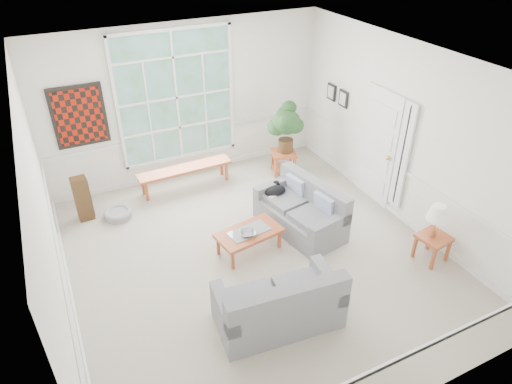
% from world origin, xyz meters
% --- Properties ---
extents(floor, '(5.50, 6.00, 0.01)m').
position_xyz_m(floor, '(0.00, 0.00, -0.01)').
color(floor, '#A69C8C').
rests_on(floor, ground).
extents(ceiling, '(5.50, 6.00, 0.02)m').
position_xyz_m(ceiling, '(0.00, 0.00, 3.00)').
color(ceiling, white).
rests_on(ceiling, ground).
extents(wall_back, '(5.50, 0.02, 3.00)m').
position_xyz_m(wall_back, '(0.00, 3.00, 1.50)').
color(wall_back, white).
rests_on(wall_back, ground).
extents(wall_front, '(5.50, 0.02, 3.00)m').
position_xyz_m(wall_front, '(0.00, -3.00, 1.50)').
color(wall_front, white).
rests_on(wall_front, ground).
extents(wall_left, '(0.02, 6.00, 3.00)m').
position_xyz_m(wall_left, '(-2.75, 0.00, 1.50)').
color(wall_left, white).
rests_on(wall_left, ground).
extents(wall_right, '(0.02, 6.00, 3.00)m').
position_xyz_m(wall_right, '(2.75, 0.00, 1.50)').
color(wall_right, white).
rests_on(wall_right, ground).
extents(window_back, '(2.30, 0.08, 2.40)m').
position_xyz_m(window_back, '(-0.20, 2.96, 1.65)').
color(window_back, white).
rests_on(window_back, wall_back).
extents(entry_door, '(0.08, 0.90, 2.10)m').
position_xyz_m(entry_door, '(2.71, 0.60, 1.05)').
color(entry_door, white).
rests_on(entry_door, floor).
extents(door_sidelight, '(0.08, 0.26, 1.90)m').
position_xyz_m(door_sidelight, '(2.71, -0.03, 1.15)').
color(door_sidelight, white).
rests_on(door_sidelight, wall_right).
extents(wall_art, '(0.90, 0.06, 1.10)m').
position_xyz_m(wall_art, '(-1.95, 2.95, 1.60)').
color(wall_art, '#571108').
rests_on(wall_art, wall_back).
extents(wall_frame_near, '(0.04, 0.26, 0.32)m').
position_xyz_m(wall_frame_near, '(2.71, 1.75, 1.55)').
color(wall_frame_near, black).
rests_on(wall_frame_near, wall_right).
extents(wall_frame_far, '(0.04, 0.26, 0.32)m').
position_xyz_m(wall_frame_far, '(2.71, 2.15, 1.55)').
color(wall_frame_far, black).
rests_on(wall_frame_far, wall_right).
extents(loveseat_right, '(1.08, 1.68, 0.85)m').
position_xyz_m(loveseat_right, '(0.98, 0.32, 0.42)').
color(loveseat_right, slate).
rests_on(loveseat_right, floor).
extents(loveseat_front, '(1.67, 0.99, 0.86)m').
position_xyz_m(loveseat_front, '(-0.32, -1.32, 0.43)').
color(loveseat_front, slate).
rests_on(loveseat_front, floor).
extents(coffee_table, '(1.09, 0.70, 0.38)m').
position_xyz_m(coffee_table, '(-0.04, 0.17, 0.19)').
color(coffee_table, '#A64A27').
rests_on(coffee_table, floor).
extents(pewter_bowl, '(0.35, 0.35, 0.07)m').
position_xyz_m(pewter_bowl, '(-0.09, 0.10, 0.41)').
color(pewter_bowl, gray).
rests_on(pewter_bowl, coffee_table).
extents(window_bench, '(1.83, 0.40, 0.43)m').
position_xyz_m(window_bench, '(-0.31, 2.46, 0.21)').
color(window_bench, '#A64A27').
rests_on(window_bench, floor).
extents(end_table, '(0.59, 0.59, 0.47)m').
position_xyz_m(end_table, '(1.66, 2.13, 0.24)').
color(end_table, '#A64A27').
rests_on(end_table, floor).
extents(houseplant, '(0.84, 0.84, 1.03)m').
position_xyz_m(houseplant, '(1.71, 2.14, 0.99)').
color(houseplant, '#244923').
rests_on(houseplant, end_table).
extents(side_table, '(0.49, 0.49, 0.44)m').
position_xyz_m(side_table, '(2.40, -1.26, 0.22)').
color(side_table, '#A64A27').
rests_on(side_table, floor).
extents(table_lamp, '(0.39, 0.39, 0.55)m').
position_xyz_m(table_lamp, '(2.38, -1.24, 0.72)').
color(table_lamp, white).
rests_on(table_lamp, side_table).
extents(pet_bed, '(0.62, 0.62, 0.14)m').
position_xyz_m(pet_bed, '(-1.73, 2.02, 0.07)').
color(pet_bed, gray).
rests_on(pet_bed, floor).
extents(floor_speaker, '(0.27, 0.22, 0.82)m').
position_xyz_m(floor_speaker, '(-2.24, 2.22, 0.41)').
color(floor_speaker, '#422B15').
rests_on(floor_speaker, floor).
extents(cat, '(0.40, 0.30, 0.18)m').
position_xyz_m(cat, '(0.78, 0.84, 0.52)').
color(cat, black).
rests_on(cat, loveseat_right).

